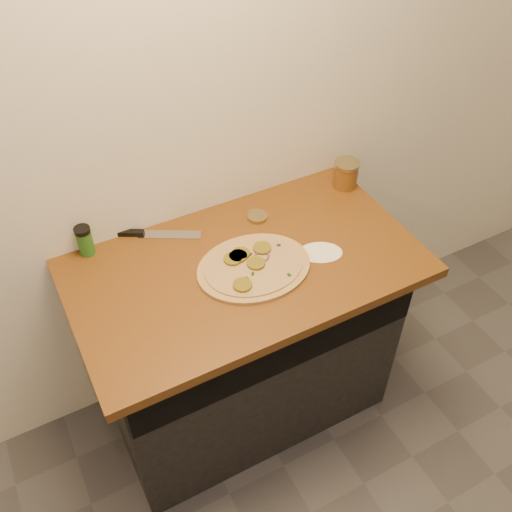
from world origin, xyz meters
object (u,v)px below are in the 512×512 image
chefs_knife (147,234)px  spice_shaker (85,240)px  pizza (253,266)px  salsa_jar (346,174)px

chefs_knife → spice_shaker: size_ratio=2.72×
chefs_knife → pizza: bearing=-51.8°
chefs_knife → salsa_jar: bearing=-6.1°
pizza → salsa_jar: 0.59m
pizza → spice_shaker: size_ratio=3.64×
spice_shaker → chefs_knife: bearing=-2.6°
salsa_jar → chefs_knife: bearing=173.9°
chefs_knife → spice_shaker: bearing=177.4°
chefs_knife → spice_shaker: (-0.21, 0.01, 0.05)m
pizza → salsa_jar: size_ratio=3.75×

